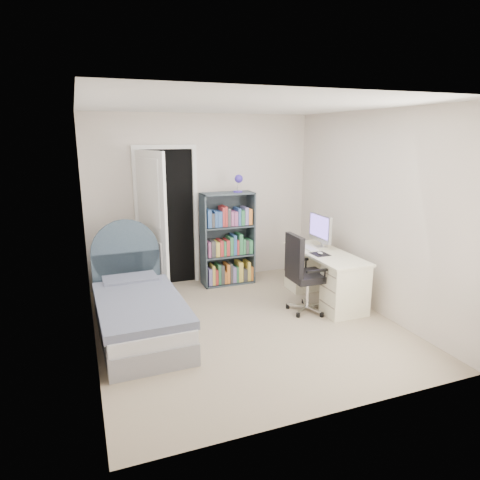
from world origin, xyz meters
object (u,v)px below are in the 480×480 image
object	(u,v)px
bookcase	(228,243)
bed	(138,310)
floor_lamp	(157,259)
nightstand	(117,269)
desk	(324,274)
office_chair	(303,270)

from	to	relation	value
bookcase	bed	bearing A→B (deg)	-141.54
floor_lamp	bookcase	world-z (taller)	bookcase
nightstand	bed	bearing A→B (deg)	-83.80
bed	floor_lamp	world-z (taller)	floor_lamp
bookcase	desk	world-z (taller)	bookcase
bookcase	desk	size ratio (longest dim) A/B	1.18
bed	bookcase	world-z (taller)	bookcase
desk	nightstand	bearing A→B (deg)	158.35
office_chair	bookcase	bearing A→B (deg)	110.75
bed	nightstand	bearing A→B (deg)	96.20
office_chair	nightstand	bearing A→B (deg)	149.19
bed	bookcase	bearing A→B (deg)	38.46
office_chair	floor_lamp	bearing A→B (deg)	142.33
desk	bed	bearing A→B (deg)	-178.13
bookcase	office_chair	bearing A→B (deg)	-69.25
floor_lamp	bookcase	distance (m)	1.09
bed	desk	distance (m)	2.49
office_chair	bed	bearing A→B (deg)	175.50
nightstand	desk	world-z (taller)	desk
bed	floor_lamp	distance (m)	1.18
floor_lamp	bookcase	size ratio (longest dim) A/B	0.78
desk	bookcase	bearing A→B (deg)	131.38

